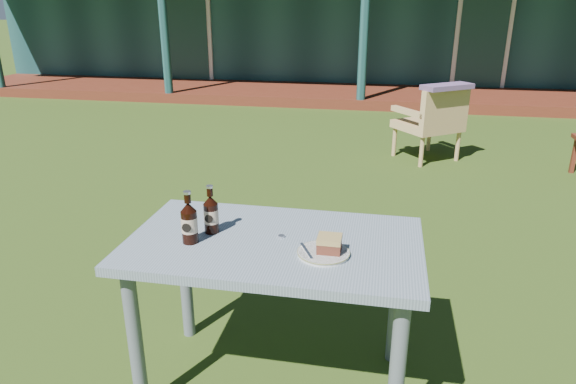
% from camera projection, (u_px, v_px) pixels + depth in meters
% --- Properties ---
extents(ground, '(80.00, 80.00, 0.00)m').
position_uv_depth(ground, '(321.00, 235.00, 3.82)').
color(ground, '#334916').
extents(pavilion, '(15.80, 8.30, 3.45)m').
position_uv_depth(pavilion, '(375.00, 2.00, 11.89)').
color(pavilion, '#1A4344').
rests_on(pavilion, ground).
extents(cafe_table, '(1.20, 0.70, 0.72)m').
position_uv_depth(cafe_table, '(274.00, 262.00, 2.14)').
color(cafe_table, slate).
rests_on(cafe_table, ground).
extents(plate, '(0.20, 0.20, 0.01)m').
position_uv_depth(plate, '(324.00, 253.00, 1.97)').
color(plate, silver).
rests_on(plate, cafe_table).
extents(cake_slice, '(0.09, 0.09, 0.06)m').
position_uv_depth(cake_slice, '(329.00, 244.00, 1.97)').
color(cake_slice, '#56281B').
rests_on(cake_slice, plate).
extents(fork, '(0.07, 0.13, 0.00)m').
position_uv_depth(fork, '(306.00, 251.00, 1.97)').
color(fork, silver).
rests_on(fork, plate).
extents(cola_bottle_near, '(0.06, 0.06, 0.21)m').
position_uv_depth(cola_bottle_near, '(211.00, 214.00, 2.14)').
color(cola_bottle_near, black).
rests_on(cola_bottle_near, cafe_table).
extents(cola_bottle_far, '(0.07, 0.07, 0.22)m').
position_uv_depth(cola_bottle_far, '(189.00, 222.00, 2.05)').
color(cola_bottle_far, black).
rests_on(cola_bottle_far, cafe_table).
extents(bottle_cap, '(0.03, 0.03, 0.01)m').
position_uv_depth(bottle_cap, '(281.00, 236.00, 2.12)').
color(bottle_cap, silver).
rests_on(bottle_cap, cafe_table).
extents(armchair_left, '(0.80, 0.79, 0.79)m').
position_uv_depth(armchair_left, '(433.00, 120.00, 5.47)').
color(armchair_left, tan).
rests_on(armchair_left, ground).
extents(floral_throw, '(0.56, 0.50, 0.05)m').
position_uv_depth(floral_throw, '(447.00, 87.00, 5.20)').
color(floral_throw, '#684C78').
rests_on(floral_throw, armchair_left).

